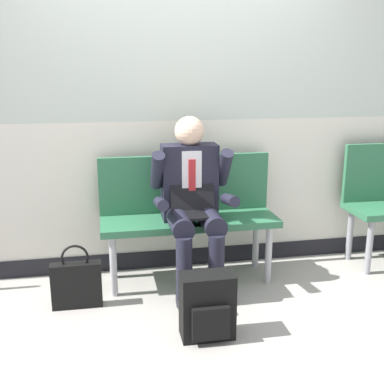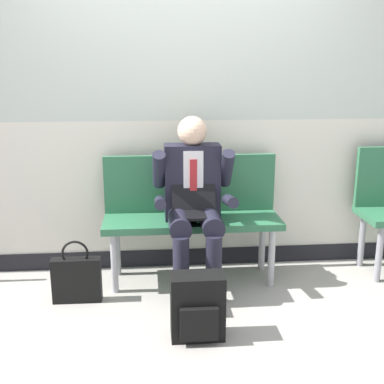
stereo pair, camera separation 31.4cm
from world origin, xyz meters
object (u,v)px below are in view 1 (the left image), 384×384
Objects in this scene: backpack at (207,307)px; handbag at (77,284)px; person_seated at (193,200)px; bench_with_person at (188,208)px.

handbag reaches higher than backpack.
backpack is (-0.04, -0.67, -0.47)m from person_seated.
backpack is (-0.04, -0.87, -0.36)m from bench_with_person.
person_seated is 0.97m from handbag.
bench_with_person is at bearing 87.23° from backpack.
backpack is 0.90× the size of handbag.
handbag is (-0.78, 0.53, -0.03)m from backpack.
person_seated reaches higher than handbag.
handbag is at bearing -170.27° from person_seated.
bench_with_person reaches higher than backpack.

